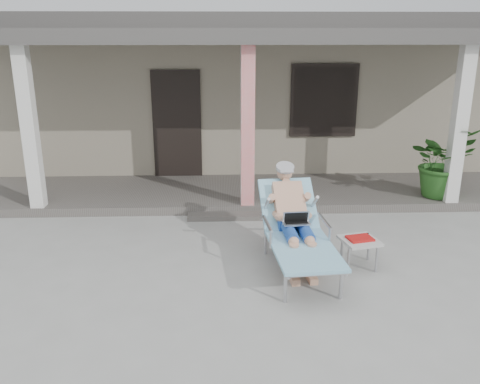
{
  "coord_description": "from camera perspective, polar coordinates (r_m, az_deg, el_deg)",
  "views": [
    {
      "loc": [
        -0.44,
        -6.02,
        2.95
      ],
      "look_at": [
        -0.19,
        0.6,
        0.85
      ],
      "focal_mm": 38.0,
      "sensor_mm": 36.0,
      "label": 1
    }
  ],
  "objects": [
    {
      "name": "porch_overhang",
      "position": [
        8.98,
        0.62,
        16.55
      ],
      "size": [
        10.0,
        2.3,
        2.85
      ],
      "color": "silver",
      "rests_on": "porch_deck"
    },
    {
      "name": "ground",
      "position": [
        6.72,
        1.79,
        -8.46
      ],
      "size": [
        60.0,
        60.0,
        0.0
      ],
      "primitive_type": "plane",
      "color": "#9E9E99",
      "rests_on": "ground"
    },
    {
      "name": "house",
      "position": [
        12.59,
        -0.2,
        11.73
      ],
      "size": [
        10.4,
        5.4,
        3.3
      ],
      "color": "gray",
      "rests_on": "ground"
    },
    {
      "name": "porch_step",
      "position": [
        8.41,
        0.93,
        -2.69
      ],
      "size": [
        2.0,
        0.3,
        0.07
      ],
      "primitive_type": "cube",
      "color": "#605B56",
      "rests_on": "ground"
    },
    {
      "name": "potted_palm",
      "position": [
        9.58,
        21.74,
        3.21
      ],
      "size": [
        1.41,
        1.33,
        1.26
      ],
      "primitive_type": "imported",
      "rotation": [
        0.0,
        0.0,
        0.37
      ],
      "color": "#26591E",
      "rests_on": "porch_deck"
    },
    {
      "name": "porch_deck",
      "position": [
        9.48,
        0.55,
        -0.07
      ],
      "size": [
        10.0,
        2.0,
        0.15
      ],
      "primitive_type": "cube",
      "color": "#605B56",
      "rests_on": "ground"
    },
    {
      "name": "lounger",
      "position": [
        6.56,
        6.27,
        -1.67
      ],
      "size": [
        0.91,
        2.04,
        1.3
      ],
      "rotation": [
        0.0,
        0.0,
        0.08
      ],
      "color": "#B7B7BC",
      "rests_on": "ground"
    },
    {
      "name": "side_table",
      "position": [
        6.8,
        13.28,
        -5.47
      ],
      "size": [
        0.54,
        0.54,
        0.41
      ],
      "rotation": [
        0.0,
        0.0,
        0.23
      ],
      "color": "#B7B6B2",
      "rests_on": "ground"
    }
  ]
}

